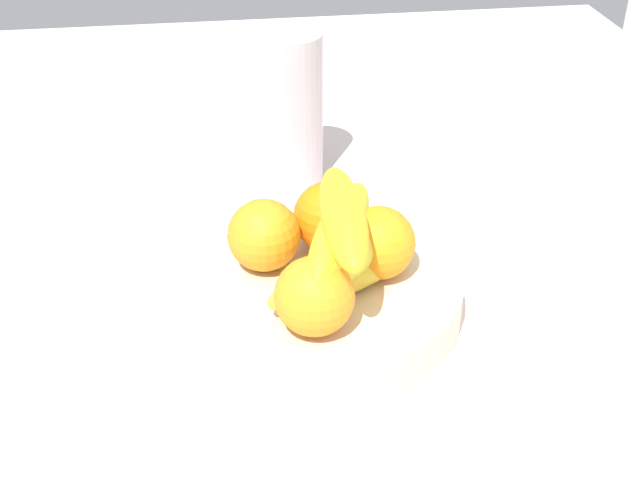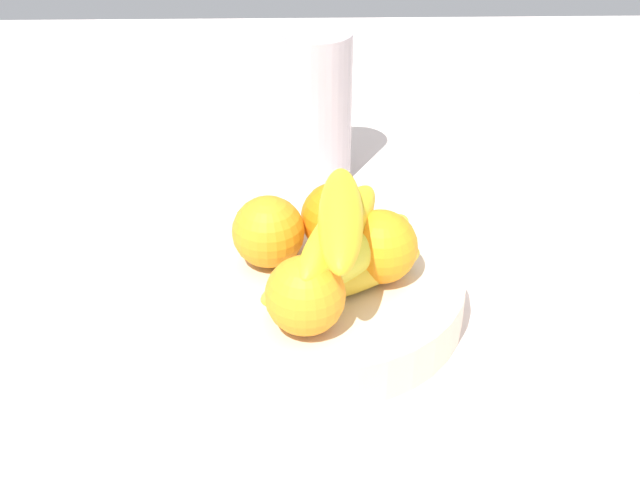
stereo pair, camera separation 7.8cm
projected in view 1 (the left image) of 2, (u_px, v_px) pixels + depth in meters
ground_plane at (300, 305)px, 86.80cm from camera, size 180.00×140.00×3.00cm
fruit_bowl at (320, 294)px, 82.06cm from camera, size 27.86×27.86×4.60cm
orange_front_left at (264, 235)px, 80.18cm from camera, size 7.12×7.12×7.12cm
orange_front_right at (312, 297)px, 71.85cm from camera, size 7.12×7.12×7.12cm
orange_center at (378, 243)px, 79.02cm from camera, size 7.12×7.12×7.12cm
orange_back_left at (328, 217)px, 83.11cm from camera, size 7.12×7.12×7.12cm
banana_bunch at (345, 244)px, 75.74cm from camera, size 18.36×16.94×10.60cm
thermos_tumbler at (289, 108)px, 102.30cm from camera, size 8.50×8.50×19.02cm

